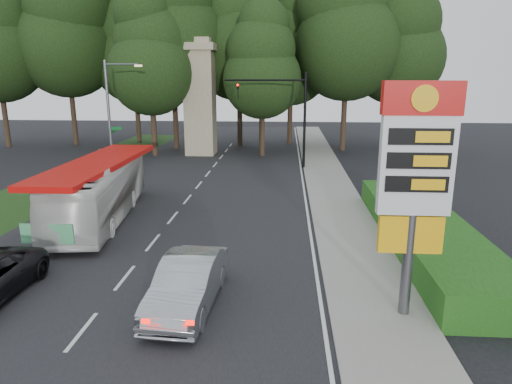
# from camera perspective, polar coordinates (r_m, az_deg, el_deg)

# --- Properties ---
(ground) EXTENTS (120.00, 120.00, 0.00)m
(ground) POSITION_cam_1_polar(r_m,az_deg,el_deg) (13.84, -21.80, -17.05)
(ground) COLOR black
(ground) RESTS_ON ground
(road_surface) EXTENTS (14.00, 80.00, 0.02)m
(road_surface) POSITION_cam_1_polar(r_m,az_deg,el_deg) (24.25, -9.80, -2.50)
(road_surface) COLOR black
(road_surface) RESTS_ON ground
(sidewalk_right) EXTENTS (3.00, 80.00, 0.12)m
(sidewalk_right) POSITION_cam_1_polar(r_m,az_deg,el_deg) (23.75, 10.58, -2.77)
(sidewalk_right) COLOR gray
(sidewalk_right) RESTS_ON ground
(grass_verge_left) EXTENTS (5.00, 50.00, 0.02)m
(grass_verge_left) POSITION_cam_1_polar(r_m,az_deg,el_deg) (33.04, -23.57, 1.03)
(grass_verge_left) COLOR #193814
(grass_verge_left) RESTS_ON ground
(hedge) EXTENTS (3.00, 14.00, 1.20)m
(hedge) POSITION_cam_1_polar(r_m,az_deg,el_deg) (20.47, 20.33, -4.68)
(hedge) COLOR #1C5115
(hedge) RESTS_ON ground
(gas_station_pylon) EXTENTS (2.10, 0.45, 6.85)m
(gas_station_pylon) POSITION_cam_1_polar(r_m,az_deg,el_deg) (13.28, 19.36, 2.57)
(gas_station_pylon) COLOR #59595E
(gas_station_pylon) RESTS_ON ground
(traffic_signal_mast) EXTENTS (6.10, 0.35, 7.20)m
(traffic_signal_mast) POSITION_cam_1_polar(r_m,az_deg,el_deg) (34.61, 3.93, 10.58)
(traffic_signal_mast) COLOR black
(traffic_signal_mast) RESTS_ON ground
(streetlight_signs) EXTENTS (2.75, 0.98, 8.00)m
(streetlight_signs) POSITION_cam_1_polar(r_m,az_deg,el_deg) (34.99, -17.61, 9.61)
(streetlight_signs) COLOR #59595E
(streetlight_signs) RESTS_ON ground
(monument) EXTENTS (3.00, 3.00, 10.05)m
(monument) POSITION_cam_1_polar(r_m,az_deg,el_deg) (41.29, -7.02, 11.74)
(monument) COLOR gray
(monument) RESTS_ON ground
(tree_west_mid) EXTENTS (9.80, 9.80, 19.25)m
(tree_west_mid) POSITION_cam_1_polar(r_m,az_deg,el_deg) (50.62, -22.80, 18.72)
(tree_west_mid) COLOR #2D2116
(tree_west_mid) RESTS_ON ground
(tree_west_near) EXTENTS (8.40, 8.40, 16.50)m
(tree_west_near) POSITION_cam_1_polar(r_m,az_deg,el_deg) (50.12, -15.10, 17.45)
(tree_west_near) COLOR #2D2116
(tree_west_near) RESTS_ON ground
(tree_center_left) EXTENTS (10.08, 10.08, 19.80)m
(tree_center_left) POSITION_cam_1_polar(r_m,az_deg,el_deg) (45.09, -10.56, 20.64)
(tree_center_left) COLOR #2D2116
(tree_center_left) RESTS_ON ground
(tree_center_right) EXTENTS (9.24, 9.24, 18.15)m
(tree_center_right) POSITION_cam_1_polar(r_m,az_deg,el_deg) (45.94, -2.14, 19.48)
(tree_center_right) COLOR #2D2116
(tree_center_right) RESTS_ON ground
(tree_east_near) EXTENTS (8.12, 8.12, 15.95)m
(tree_east_near) POSITION_cam_1_polar(r_m,az_deg,el_deg) (47.61, 4.43, 17.66)
(tree_east_near) COLOR #2D2116
(tree_east_near) RESTS_ON ground
(tree_east_mid) EXTENTS (9.52, 9.52, 18.70)m
(tree_east_mid) POSITION_cam_1_polar(r_m,az_deg,el_deg) (44.08, 11.45, 19.87)
(tree_east_mid) COLOR #2D2116
(tree_east_mid) RESTS_ON ground
(tree_far_east) EXTENTS (8.68, 8.68, 17.05)m
(tree_far_east) POSITION_cam_1_polar(r_m,az_deg,el_deg) (46.82, 17.44, 17.95)
(tree_far_east) COLOR #2D2116
(tree_far_east) RESTS_ON ground
(tree_monument_left) EXTENTS (7.28, 7.28, 14.30)m
(tree_monument_left) POSITION_cam_1_polar(r_m,az_deg,el_deg) (41.24, -13.15, 16.44)
(tree_monument_left) COLOR #2D2116
(tree_monument_left) RESTS_ON ground
(tree_monument_right) EXTENTS (6.72, 6.72, 13.20)m
(tree_monument_right) POSITION_cam_1_polar(r_m,az_deg,el_deg) (40.10, 0.77, 15.91)
(tree_monument_right) COLOR #2D2116
(tree_monument_right) RESTS_ON ground
(transit_bus) EXTENTS (3.83, 10.79, 2.94)m
(transit_bus) POSITION_cam_1_polar(r_m,az_deg,el_deg) (23.71, -18.97, 0.19)
(transit_bus) COLOR silver
(transit_bus) RESTS_ON ground
(sedan_silver) EXTENTS (1.93, 4.81, 1.55)m
(sedan_silver) POSITION_cam_1_polar(r_m,az_deg,el_deg) (14.44, -8.55, -11.22)
(sedan_silver) COLOR #A2A6A9
(sedan_silver) RESTS_ON ground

